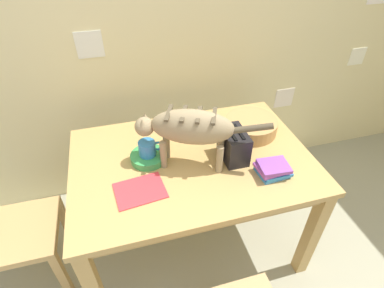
# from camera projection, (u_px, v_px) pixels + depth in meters

# --- Properties ---
(wall_rear) EXTENTS (5.29, 0.11, 2.50)m
(wall_rear) POSITION_uv_depth(u_px,v_px,m) (157.00, 28.00, 1.91)
(wall_rear) COLOR beige
(wall_rear) RESTS_ON ground_plane
(dining_table) EXTENTS (1.32, 0.90, 0.76)m
(dining_table) POSITION_uv_depth(u_px,v_px,m) (192.00, 170.00, 1.73)
(dining_table) COLOR tan
(dining_table) RESTS_ON ground_plane
(cat) EXTENTS (0.64, 0.32, 0.34)m
(cat) POSITION_uv_depth(u_px,v_px,m) (189.00, 128.00, 1.49)
(cat) COLOR #98835F
(cat) RESTS_ON dining_table
(saucer_bowl) EXTENTS (0.19, 0.19, 0.04)m
(saucer_bowl) POSITION_uv_depth(u_px,v_px,m) (148.00, 157.00, 1.65)
(saucer_bowl) COLOR green
(saucer_bowl) RESTS_ON dining_table
(coffee_mug) EXTENTS (0.13, 0.09, 0.08)m
(coffee_mug) POSITION_uv_depth(u_px,v_px,m) (148.00, 148.00, 1.61)
(coffee_mug) COLOR #3181C3
(coffee_mug) RESTS_ON saucer_bowl
(magazine) EXTENTS (0.26, 0.21, 0.01)m
(magazine) POSITION_uv_depth(u_px,v_px,m) (140.00, 190.00, 1.48)
(magazine) COLOR #E5363E
(magazine) RESTS_ON dining_table
(book_stack) EXTENTS (0.17, 0.15, 0.07)m
(book_stack) POSITION_uv_depth(u_px,v_px,m) (273.00, 169.00, 1.55)
(book_stack) COLOR #3B86CE
(book_stack) RESTS_ON dining_table
(wicker_basket) EXTENTS (0.32, 0.32, 0.09)m
(wicker_basket) POSITION_uv_depth(u_px,v_px,m) (251.00, 126.00, 1.84)
(wicker_basket) COLOR tan
(wicker_basket) RESTS_ON dining_table
(toaster) EXTENTS (0.12, 0.20, 0.18)m
(toaster) POSITION_uv_depth(u_px,v_px,m) (234.00, 145.00, 1.63)
(toaster) COLOR black
(toaster) RESTS_ON dining_table
(wooden_chair_near) EXTENTS (0.42, 0.42, 0.94)m
(wooden_chair_near) POSITION_uv_depth(u_px,v_px,m) (9.00, 232.00, 1.65)
(wooden_chair_near) COLOR tan
(wooden_chair_near) RESTS_ON ground_plane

